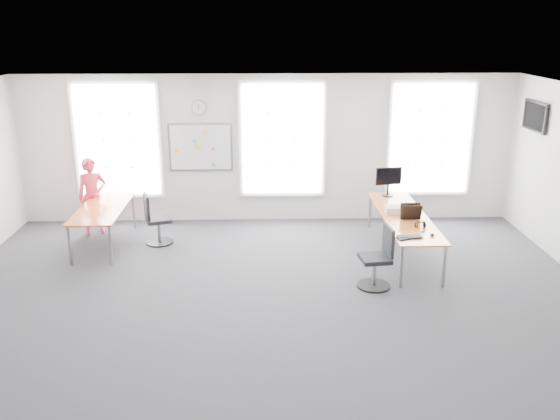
{
  "coord_description": "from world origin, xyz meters",
  "views": [
    {
      "loc": [
        -0.08,
        -7.8,
        4.0
      ],
      "look_at": [
        0.17,
        1.2,
        1.1
      ],
      "focal_mm": 38.0,
      "sensor_mm": 36.0,
      "label": 1
    }
  ],
  "objects_px": {
    "headphones": "(420,225)",
    "monitor": "(389,179)",
    "person": "(93,196)",
    "desk_right": "(404,218)",
    "chair_right": "(378,261)",
    "desk_left": "(103,210)",
    "keyboard": "(409,237)",
    "chair_left": "(155,222)"
  },
  "relations": [
    {
      "from": "headphones",
      "to": "monitor",
      "type": "xyz_separation_m",
      "value": [
        -0.16,
        1.83,
        0.3
      ]
    },
    {
      "from": "person",
      "to": "desk_right",
      "type": "bearing_deg",
      "value": -32.92
    },
    {
      "from": "chair_right",
      "to": "monitor",
      "type": "relative_size",
      "value": 1.71
    },
    {
      "from": "desk_left",
      "to": "keyboard",
      "type": "relative_size",
      "value": 4.84
    },
    {
      "from": "chair_left",
      "to": "monitor",
      "type": "height_order",
      "value": "monitor"
    },
    {
      "from": "desk_right",
      "to": "chair_right",
      "type": "bearing_deg",
      "value": -116.9
    },
    {
      "from": "keyboard",
      "to": "monitor",
      "type": "bearing_deg",
      "value": 68.26
    },
    {
      "from": "desk_right",
      "to": "headphones",
      "type": "distance_m",
      "value": 0.66
    },
    {
      "from": "desk_right",
      "to": "monitor",
      "type": "bearing_deg",
      "value": 92.28
    },
    {
      "from": "chair_right",
      "to": "person",
      "type": "bearing_deg",
      "value": -124.31
    },
    {
      "from": "chair_left",
      "to": "headphones",
      "type": "xyz_separation_m",
      "value": [
        4.6,
        -1.27,
        0.35
      ]
    },
    {
      "from": "chair_left",
      "to": "keyboard",
      "type": "xyz_separation_m",
      "value": [
        4.31,
        -1.76,
        0.31
      ]
    },
    {
      "from": "chair_right",
      "to": "headphones",
      "type": "height_order",
      "value": "chair_right"
    },
    {
      "from": "chair_left",
      "to": "monitor",
      "type": "relative_size",
      "value": 1.67
    },
    {
      "from": "headphones",
      "to": "monitor",
      "type": "bearing_deg",
      "value": 100.78
    },
    {
      "from": "chair_right",
      "to": "keyboard",
      "type": "height_order",
      "value": "chair_right"
    },
    {
      "from": "chair_right",
      "to": "keyboard",
      "type": "bearing_deg",
      "value": 107.01
    },
    {
      "from": "desk_left",
      "to": "person",
      "type": "relative_size",
      "value": 1.34
    },
    {
      "from": "desk_left",
      "to": "keyboard",
      "type": "height_order",
      "value": "keyboard"
    },
    {
      "from": "headphones",
      "to": "monitor",
      "type": "relative_size",
      "value": 0.31
    },
    {
      "from": "chair_right",
      "to": "monitor",
      "type": "distance_m",
      "value": 2.71
    },
    {
      "from": "desk_right",
      "to": "chair_left",
      "type": "height_order",
      "value": "chair_left"
    },
    {
      "from": "desk_left",
      "to": "headphones",
      "type": "relative_size",
      "value": 11.19
    },
    {
      "from": "person",
      "to": "chair_right",
      "type": "bearing_deg",
      "value": -48.02
    },
    {
      "from": "desk_right",
      "to": "desk_left",
      "type": "relative_size",
      "value": 1.47
    },
    {
      "from": "desk_left",
      "to": "chair_right",
      "type": "xyz_separation_m",
      "value": [
        4.72,
        -1.94,
        -0.24
      ]
    },
    {
      "from": "chair_right",
      "to": "person",
      "type": "height_order",
      "value": "person"
    },
    {
      "from": "chair_left",
      "to": "keyboard",
      "type": "distance_m",
      "value": 4.66
    },
    {
      "from": "chair_right",
      "to": "monitor",
      "type": "height_order",
      "value": "monitor"
    },
    {
      "from": "desk_left",
      "to": "headphones",
      "type": "xyz_separation_m",
      "value": [
        5.53,
        -1.21,
        0.09
      ]
    },
    {
      "from": "chair_left",
      "to": "monitor",
      "type": "bearing_deg",
      "value": -101.87
    },
    {
      "from": "chair_left",
      "to": "person",
      "type": "distance_m",
      "value": 1.45
    },
    {
      "from": "keyboard",
      "to": "headphones",
      "type": "xyz_separation_m",
      "value": [
        0.29,
        0.49,
        0.04
      ]
    },
    {
      "from": "chair_right",
      "to": "headphones",
      "type": "relative_size",
      "value": 5.47
    },
    {
      "from": "chair_right",
      "to": "keyboard",
      "type": "distance_m",
      "value": 0.65
    },
    {
      "from": "chair_right",
      "to": "chair_left",
      "type": "bearing_deg",
      "value": -125.13
    },
    {
      "from": "headphones",
      "to": "chair_left",
      "type": "bearing_deg",
      "value": 170.3
    },
    {
      "from": "monitor",
      "to": "person",
      "type": "bearing_deg",
      "value": 169.57
    },
    {
      "from": "chair_left",
      "to": "person",
      "type": "xyz_separation_m",
      "value": [
        -1.28,
        0.58,
        0.33
      ]
    },
    {
      "from": "keyboard",
      "to": "monitor",
      "type": "xyz_separation_m",
      "value": [
        0.12,
        2.32,
        0.34
      ]
    },
    {
      "from": "desk_left",
      "to": "person",
      "type": "height_order",
      "value": "person"
    },
    {
      "from": "desk_right",
      "to": "keyboard",
      "type": "relative_size",
      "value": 7.1
    }
  ]
}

